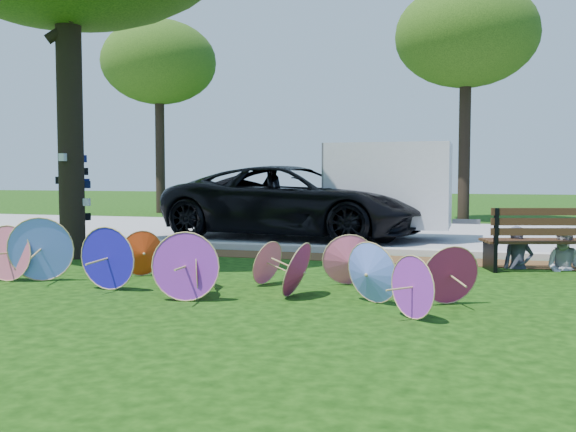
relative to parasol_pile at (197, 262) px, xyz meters
name	(u,v)px	position (x,y,z in m)	size (l,w,h in m)	color
ground	(197,304)	(0.35, -0.76, -0.38)	(90.00, 90.00, 0.00)	black
mulch_strip	(300,256)	(0.35, 3.74, -0.37)	(90.00, 1.00, 0.01)	#472D16
curb	(310,249)	(0.35, 4.44, -0.32)	(90.00, 0.30, 0.12)	#B7B5AD
street	(350,233)	(0.35, 8.59, -0.37)	(90.00, 8.00, 0.01)	gray
parasol_pile	(197,262)	(0.00, 0.00, 0.00)	(6.73, 2.24, 0.92)	#FF5C88
black_van	(295,202)	(-0.67, 6.96, 0.47)	(2.80, 6.07, 1.69)	black
cargo_trailer	(390,185)	(1.51, 7.21, 0.87)	(2.70, 1.71, 2.49)	silver
park_bench	(543,239)	(4.42, 3.19, 0.11)	(1.86, 0.71, 0.97)	black
person_left	(519,227)	(4.07, 3.24, 0.28)	(0.48, 0.31, 1.31)	#3B4051
person_right	(567,229)	(4.77, 3.24, 0.27)	(0.63, 0.49, 1.30)	silver
bg_trees	(452,38)	(2.58, 13.62, 5.39)	(25.88, 7.15, 7.40)	black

